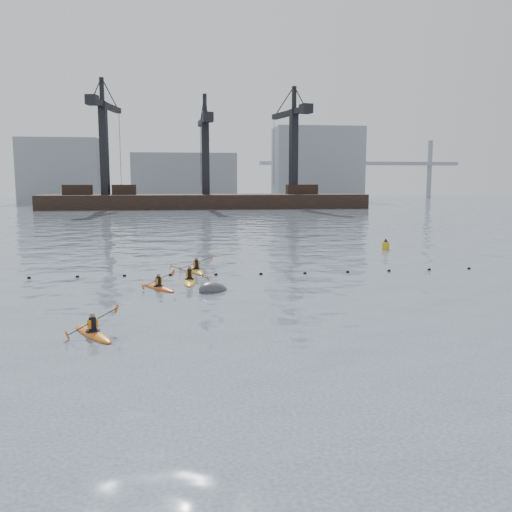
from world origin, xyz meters
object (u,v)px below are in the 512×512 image
object	(u,v)px
kayaker_5	(196,270)
nav_buoy	(386,246)
kayaker_3	(190,280)
mooring_buoy	(213,291)
kayaker_2	(159,287)
kayaker_0	(93,333)

from	to	relation	value
kayaker_5	nav_buoy	distance (m)	19.92
kayaker_3	mooring_buoy	xyz separation A→B (m)	(1.35, -2.87, -0.11)
kayaker_2	mooring_buoy	xyz separation A→B (m)	(3.14, -0.96, -0.10)
mooring_buoy	nav_buoy	distance (m)	23.39
kayaker_5	kayaker_0	bearing A→B (deg)	-117.22
kayaker_0	kayaker_2	size ratio (longest dim) A/B	1.05
kayaker_2	kayaker_0	bearing A→B (deg)	-136.75
kayaker_3	mooring_buoy	world-z (taller)	kayaker_3
kayaker_0	nav_buoy	xyz separation A→B (m)	(21.66, 25.05, 0.26)
kayaker_2	nav_buoy	world-z (taller)	nav_buoy
kayaker_0	mooring_buoy	world-z (taller)	kayaker_0
kayaker_3	kayaker_5	xyz separation A→B (m)	(0.47, 3.88, -0.00)
mooring_buoy	nav_buoy	size ratio (longest dim) A/B	1.70
kayaker_2	mooring_buoy	world-z (taller)	kayaker_2
kayaker_0	kayaker_5	distance (m)	15.75
kayaker_3	kayaker_5	distance (m)	3.90
kayaker_2	nav_buoy	size ratio (longest dim) A/B	2.55
kayaker_2	mooring_buoy	bearing A→B (deg)	-50.94
kayaker_3	kayaker_0	bearing A→B (deg)	-108.50
kayaker_5	kayaker_3	bearing A→B (deg)	-107.95
nav_buoy	kayaker_0	bearing A→B (deg)	-130.85
kayaker_2	mooring_buoy	distance (m)	3.29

